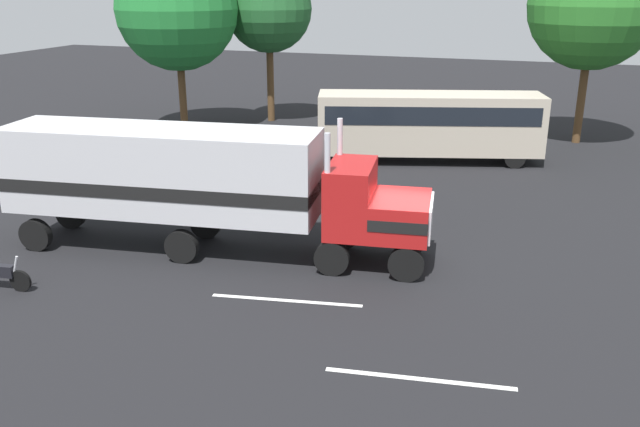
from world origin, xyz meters
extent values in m
plane|color=black|center=(0.00, 0.00, 0.00)|extent=(120.00, 120.00, 0.00)
cube|color=silver|center=(-2.71, -3.50, 0.01)|extent=(4.36, 0.90, 0.01)
cube|color=silver|center=(1.68, -6.21, 0.01)|extent=(4.38, 0.77, 0.01)
cube|color=#B21919|center=(-0.21, 0.00, 1.70)|extent=(2.12, 2.72, 1.20)
cube|color=#B21919|center=(-1.79, -0.21, 2.20)|extent=(1.72, 2.67, 2.20)
cube|color=silver|center=(0.73, 0.13, 1.70)|extent=(0.36, 2.09, 1.08)
cube|color=black|center=(-0.21, 0.00, 1.76)|extent=(2.13, 2.76, 0.36)
cylinder|color=silver|center=(-2.48, 0.81, 2.80)|extent=(0.18, 0.18, 3.40)
cylinder|color=silver|center=(-2.19, -1.37, 2.80)|extent=(0.18, 0.18, 3.40)
cube|color=silver|center=(-8.08, -1.06, 2.75)|extent=(10.75, 3.99, 2.80)
cube|color=black|center=(-8.08, -1.06, 2.33)|extent=(10.76, 4.03, 0.44)
cylinder|color=silver|center=(-1.55, 1.13, 0.95)|extent=(1.37, 0.81, 0.64)
cylinder|color=black|center=(-0.06, 1.14, 0.55)|extent=(1.13, 0.45, 1.10)
cylinder|color=black|center=(0.24, -1.04, 0.55)|extent=(1.13, 0.45, 1.10)
cylinder|color=black|center=(-2.34, 0.83, 0.55)|extent=(1.13, 0.45, 1.10)
cylinder|color=black|center=(-2.04, -1.35, 0.55)|extent=(1.13, 0.45, 1.10)
cylinder|color=black|center=(-7.24, 0.16, 0.55)|extent=(1.13, 0.45, 1.10)
cylinder|color=black|center=(-6.94, -2.02, 0.55)|extent=(1.13, 0.45, 1.10)
cylinder|color=black|center=(-12.44, -0.54, 0.55)|extent=(1.13, 0.45, 1.10)
cylinder|color=black|center=(-12.15, -2.73, 0.55)|extent=(1.13, 0.45, 1.10)
cylinder|color=black|center=(-4.72, 1.82, 0.41)|extent=(0.18, 0.18, 0.82)
cylinder|color=black|center=(-4.86, 1.76, 0.41)|extent=(0.18, 0.18, 0.82)
cylinder|color=#A5728C|center=(-4.79, 1.79, 1.11)|extent=(0.34, 0.34, 0.58)
sphere|color=tan|center=(-4.79, 1.79, 1.51)|extent=(0.23, 0.23, 0.23)
cube|color=black|center=(-4.86, 1.97, 1.14)|extent=(0.30, 0.25, 0.36)
cube|color=#BFB29E|center=(-1.70, 13.30, 1.95)|extent=(11.27, 5.52, 2.90)
cube|color=black|center=(-1.70, 13.30, 2.53)|extent=(10.65, 5.37, 0.90)
cylinder|color=black|center=(1.93, 15.52, 0.50)|extent=(1.04, 0.55, 1.00)
cylinder|color=black|center=(2.55, 13.36, 0.50)|extent=(1.04, 0.55, 1.00)
cylinder|color=black|center=(-5.56, 13.35, 0.50)|extent=(1.04, 0.55, 1.00)
cylinder|color=black|center=(-4.94, 11.19, 0.50)|extent=(1.04, 0.55, 1.00)
cube|color=#234C8C|center=(-13.48, 7.32, 0.67)|extent=(4.73, 2.98, 0.70)
cube|color=#1E232D|center=(-13.67, 7.26, 1.29)|extent=(2.48, 2.18, 0.55)
cylinder|color=black|center=(-12.26, 8.49, 0.32)|extent=(0.68, 0.39, 0.64)
cylinder|color=black|center=(-11.82, 7.00, 0.32)|extent=(0.68, 0.39, 0.64)
cylinder|color=black|center=(-15.14, 7.64, 0.32)|extent=(0.68, 0.39, 0.64)
cylinder|color=black|center=(-14.69, 6.15, 0.32)|extent=(0.68, 0.39, 0.64)
cylinder|color=black|center=(-10.36, -5.47, 0.33)|extent=(0.67, 0.19, 0.66)
cylinder|color=silver|center=(-10.46, -5.48, 0.78)|extent=(0.29, 0.11, 0.69)
cylinder|color=brown|center=(-13.17, 20.17, 2.56)|extent=(0.44, 0.44, 5.12)
sphere|color=#24612E|center=(-13.17, 20.17, 6.99)|extent=(5.35, 5.35, 5.35)
cylinder|color=brown|center=(-17.09, 15.86, 2.31)|extent=(0.44, 0.44, 4.62)
sphere|color=#238034|center=(-17.09, 15.86, 7.10)|extent=(7.06, 7.06, 7.06)
cylinder|color=brown|center=(5.51, 20.11, 2.52)|extent=(0.44, 0.44, 5.04)
sphere|color=#2C7A29|center=(5.51, 20.11, 7.43)|extent=(6.81, 6.81, 6.81)
camera|label=1|loc=(3.80, -19.49, 8.75)|focal=37.44mm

